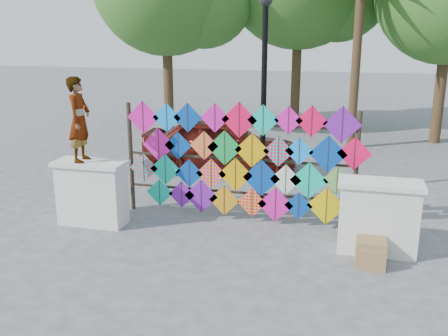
% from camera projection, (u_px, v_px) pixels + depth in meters
% --- Properties ---
extents(ground, '(80.00, 80.00, 0.00)m').
position_uv_depth(ground, '(228.00, 232.00, 9.52)').
color(ground, gray).
rests_on(ground, ground).
extents(parapet_left, '(1.40, 0.65, 1.28)m').
position_uv_depth(parapet_left, '(92.00, 192.00, 9.80)').
color(parapet_left, white).
rests_on(parapet_left, ground).
extents(parapet_right, '(1.40, 0.65, 1.28)m').
position_uv_depth(parapet_right, '(378.00, 217.00, 8.51)').
color(parapet_right, white).
rests_on(parapet_right, ground).
extents(kite_rack, '(4.91, 0.24, 2.40)m').
position_uv_depth(kite_rack, '(242.00, 162.00, 9.84)').
color(kite_rack, '#2D2319').
rests_on(kite_rack, ground).
extents(vendor_woman, '(0.45, 0.63, 1.62)m').
position_uv_depth(vendor_woman, '(79.00, 120.00, 9.45)').
color(vendor_woman, '#99999E').
rests_on(vendor_woman, parapet_left).
extents(sedan, '(4.38, 2.03, 1.45)m').
position_uv_depth(sedan, '(221.00, 144.00, 13.64)').
color(sedan, '#4E130D').
rests_on(sedan, ground).
extents(lamppost, '(0.28, 0.28, 4.46)m').
position_uv_depth(lamppost, '(264.00, 81.00, 10.60)').
color(lamppost, black).
rests_on(lamppost, ground).
extents(cardboard_box_near, '(0.48, 0.42, 0.42)m').
position_uv_depth(cardboard_box_near, '(371.00, 252.00, 8.19)').
color(cardboard_box_near, '#9D734C').
rests_on(cardboard_box_near, ground).
extents(cardboard_box_far, '(0.40, 0.37, 0.34)m').
position_uv_depth(cardboard_box_far, '(373.00, 258.00, 8.07)').
color(cardboard_box_far, '#9D734C').
rests_on(cardboard_box_far, ground).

